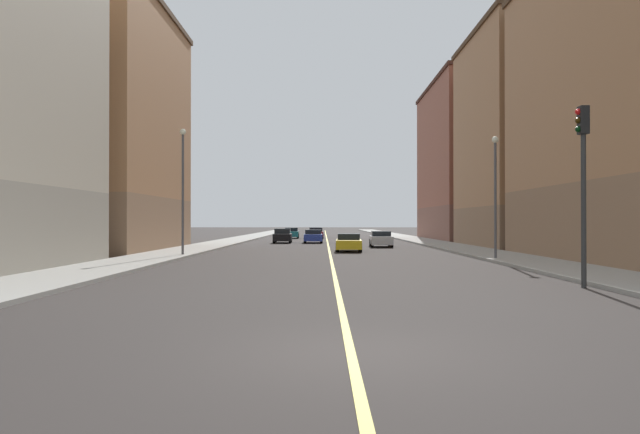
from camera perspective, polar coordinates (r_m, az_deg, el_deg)
The scene contains 17 objects.
ground_plane at distance 9.44m, azimuth 3.09°, elevation -13.45°, with size 400.00×400.00×0.00m, color #342E2C.
sidewalk_left at distance 59.18m, azimuth 10.63°, elevation -2.43°, with size 3.70×168.00×0.15m, color #9E9B93.
sidewalk_right at distance 59.03m, azimuth -9.15°, elevation -2.44°, with size 3.70×168.00×0.15m, color #9E9B93.
lane_center_stripe at distance 58.23m, azimuth 0.75°, elevation -2.54°, with size 0.16×154.00×0.01m, color #E5D14C.
building_left_mid at distance 51.03m, azimuth 21.64°, elevation 7.27°, with size 12.24×14.44×17.89m.
building_left_far at distance 68.43m, azimuth 15.99°, elevation 5.34°, with size 12.24×19.49×18.02m.
building_right_midblock at distance 45.43m, azimuth -22.62°, elevation 8.25°, with size 12.24×16.41×17.92m.
traffic_light_left_near at distance 20.08m, azimuth 24.87°, elevation 4.32°, with size 0.40×0.32×5.82m.
street_lamp_left_near at distance 32.24m, azimuth 17.18°, elevation 3.23°, with size 0.36×0.36×6.59m.
street_lamp_right_near at distance 35.20m, azimuth -13.60°, elevation 3.75°, with size 0.36×0.36×7.56m.
car_maroon at distance 70.91m, azimuth -0.40°, elevation -1.64°, with size 1.86×4.01×1.36m.
car_black at distance 56.50m, azimuth -3.77°, elevation -1.92°, with size 1.86×4.41×1.42m.
car_orange at distance 77.74m, azimuth -0.47°, elevation -1.55°, with size 1.90×4.45×1.33m.
car_silver at distance 47.75m, azimuth 6.13°, elevation -2.21°, with size 1.92×4.04×1.31m.
car_yellow at distance 40.49m, azimuth 2.90°, elevation -2.57°, with size 1.93×4.35×1.26m.
car_teal at distance 71.76m, azimuth -2.87°, elevation -1.62°, with size 1.90×4.56×1.35m.
car_blue at distance 56.50m, azimuth -0.69°, elevation -1.97°, with size 1.90×4.31×1.30m.
Camera 1 is at (-0.44, -9.19, 2.12)m, focal length 31.90 mm.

